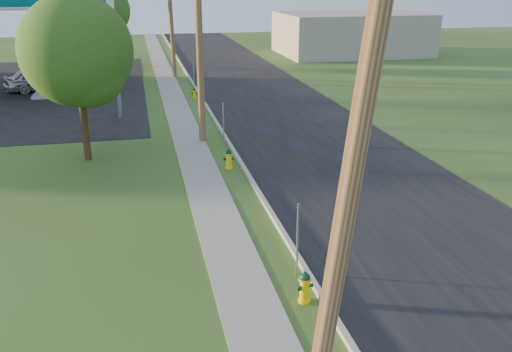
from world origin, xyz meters
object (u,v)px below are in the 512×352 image
Objects in this scene: fuel_pump_ne at (43,84)px; tree_verge at (79,55)px; car_silver at (41,79)px; hydrant_far at (194,93)px; utility_pole_far at (171,13)px; fuel_pump_se at (51,74)px; hydrant_mid at (229,159)px; price_pylon at (111,16)px; hydrant_near at (305,287)px; utility_pole_near at (353,167)px; utility_pole_mid at (199,34)px; tree_lot at (104,12)px.

fuel_pump_ne is 15.70m from tree_verge.
car_silver is at bearing 104.42° from tree_verge.
utility_pole_far is at bearing 94.56° from hydrant_far.
utility_pole_far is 2.97× the size of fuel_pump_se.
utility_pole_far is 22.63m from hydrant_mid.
hydrant_mid is 21.22m from car_silver.
price_pylon is at bearing -137.90° from hydrant_far.
hydrant_near is at bearing -70.54° from fuel_pump_ne.
hydrant_mid is (4.43, -9.69, -5.02)m from price_pylon.
price_pylon is at bearing -66.50° from fuel_pump_se.
utility_pole_near reaches higher than hydrant_far.
fuel_pump_se is at bearing -173.59° from utility_pole_far.
utility_pole_far is 20.40m from tree_verge.
tree_verge is at bearing -78.36° from fuel_pump_se.
hydrant_near is at bearing -90.01° from hydrant_far.
car_silver is at bearing 153.20° from hydrant_far.
car_silver is at bearing 105.83° from utility_pole_near.
utility_pole_mid is at bearing -90.00° from utility_pole_far.
hydrant_far is at bearing 86.03° from utility_pole_mid.
fuel_pump_ne is 3.81× the size of hydrant_mid.
fuel_pump_ne is 0.67× the size of car_silver.
price_pylon is 20.72m from hydrant_near.
hydrant_mid is at bearing -61.25° from fuel_pump_ne.
tree_verge is 26.78m from tree_lot.
car_silver reaches higher than hydrant_far.
tree_verge is (-5.03, 16.23, -0.42)m from utility_pole_near.
hydrant_mid is at bearing -173.08° from car_silver.
price_pylon is 8.16× the size of hydrant_mid.
price_pylon is 0.97× the size of tree_lot.
utility_pole_near is 36.00m from utility_pole_far.
car_silver is (-9.25, 14.64, -4.15)m from utility_pole_mid.
utility_pole_near is 1.00× the size of utility_pole_far.
utility_pole_near is at bearing -90.00° from utility_pole_far.
utility_pole_mid is 14.80m from hydrant_near.
utility_pole_mid is at bearing 97.22° from hydrant_mid.
utility_pole_near reaches higher than tree_verge.
hydrant_far is (0.67, -8.37, -4.46)m from utility_pole_far.
tree_lot is at bearing 98.49° from hydrant_near.
utility_pole_near is at bearing -83.15° from tree_lot.
utility_pole_near is 32.51m from fuel_pump_ne.
hydrant_far is at bearing -19.41° from fuel_pump_ne.
price_pylon is at bearing -107.33° from utility_pole_far.
tree_verge reaches higher than car_silver.
price_pylon is (-3.90, 23.50, 0.63)m from utility_pole_near.
tree_lot reaches higher than car_silver.
utility_pole_mid is (-0.00, 18.00, 0.15)m from utility_pole_near.
utility_pole_far is at bearing 6.41° from fuel_pump_se.
price_pylon is 11.56m from car_silver.
tree_lot is at bearing 96.85° from utility_pole_near.
utility_pole_far is 2.00× the size of car_silver.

